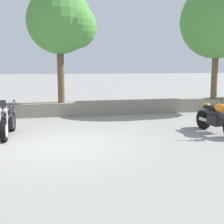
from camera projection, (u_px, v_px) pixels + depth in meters
ground_plane at (60, 145)px, 8.16m from camera, size 120.00×120.00×0.00m
stone_wall at (54, 109)px, 12.75m from camera, size 36.00×0.80×0.55m
motorcycle_black_near_left at (8, 120)px, 9.09m from camera, size 0.67×2.06×1.18m
motorcycle_orange_centre at (217, 118)px, 9.45m from camera, size 0.67×2.07×1.18m
leafy_tree_mid_left at (63, 23)px, 12.21m from camera, size 2.77×2.64×4.63m
leafy_tree_mid_right at (222, 23)px, 13.42m from camera, size 3.45×3.29×5.12m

